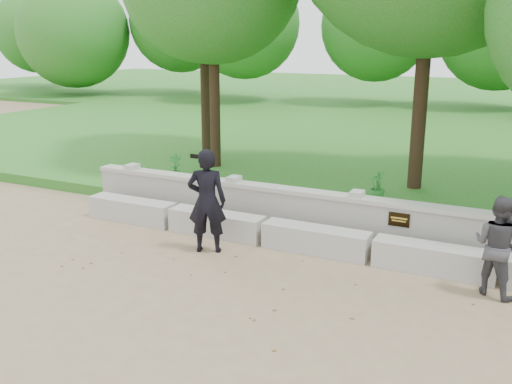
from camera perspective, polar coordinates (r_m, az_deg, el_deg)
ground at (r=8.17m, az=7.84°, el=-11.41°), size 80.00×80.00×0.00m
lawn at (r=21.37m, az=20.10°, el=4.79°), size 40.00×22.00×0.25m
concrete_bench at (r=9.76m, az=11.51°, el=-5.61°), size 11.90×0.45×0.45m
parapet_wall at (r=10.32m, az=12.60°, el=-3.10°), size 12.50×0.35×0.90m
man_main at (r=9.86m, az=-4.94°, el=-0.90°), size 0.79×0.73×1.83m
visitor_left at (r=8.93m, az=23.03°, el=-4.97°), size 0.90×0.82×1.50m
shrub_a at (r=14.38m, az=-8.06°, el=2.63°), size 0.38×0.32×0.60m
shrub_b at (r=11.28m, az=23.81°, el=-2.00°), size 0.38×0.41×0.61m
shrub_d at (r=12.41m, az=12.00°, el=0.56°), size 0.49×0.49×0.66m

